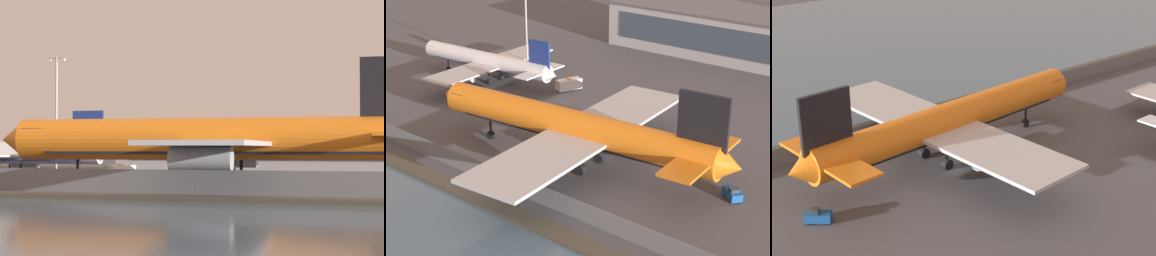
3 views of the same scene
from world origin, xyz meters
TOP-DOWN VIEW (x-y plane):
  - ground_plane at (0.00, 0.00)m, footprint 500.00×500.00m
  - shoreline_seawall at (0.00, -20.50)m, footprint 320.00×3.00m
  - perimeter_fence at (0.00, -16.00)m, footprint 280.00×0.10m
  - cargo_jet_orange at (-1.67, -3.29)m, footprint 53.18×45.92m
  - passenger_jet_white at (-42.37, 16.58)m, footprint 37.66×32.37m
  - ops_van at (-25.16, 22.36)m, footprint 3.73×5.60m
  - terminal_building at (1.26, 68.11)m, footprint 85.50×22.53m
  - apron_light_mast_apron_west at (-36.43, 22.33)m, footprint 3.20×0.40m

SIDE VIEW (x-z plane):
  - ground_plane at x=0.00m, z-range 0.00..0.00m
  - shoreline_seawall at x=0.00m, z-range 0.00..0.50m
  - ops_van at x=-25.16m, z-range 0.04..2.52m
  - perimeter_fence at x=0.00m, z-range 0.00..2.78m
  - passenger_jet_white at x=-42.37m, z-range -1.28..9.57m
  - terminal_building at x=1.26m, z-range 0.01..10.93m
  - cargo_jet_orange at x=-1.67m, z-range -1.81..13.49m
  - apron_light_mast_apron_west at x=-36.43m, z-range 1.27..21.29m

